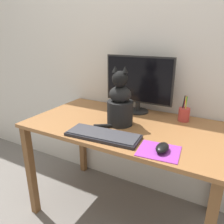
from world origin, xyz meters
name	(u,v)px	position (x,y,z in m)	size (l,w,h in m)	color
ground_plane	(123,212)	(0.00, 0.00, 0.00)	(12.00, 12.00, 0.00)	slate
wall_back	(148,45)	(0.00, 0.39, 1.25)	(7.00, 0.04, 2.50)	beige
desk	(124,137)	(0.00, 0.00, 0.65)	(1.29, 0.72, 0.75)	brown
monitor	(139,83)	(-0.02, 0.26, 0.98)	(0.52, 0.17, 0.42)	black
keyboard	(103,135)	(-0.02, -0.24, 0.77)	(0.45, 0.20, 0.02)	black
mousepad_right	(159,151)	(0.32, -0.25, 0.76)	(0.23, 0.20, 0.00)	purple
computer_mouse_right	(162,148)	(0.33, -0.25, 0.78)	(0.06, 0.11, 0.04)	black
cat	(120,104)	(-0.02, -0.03, 0.90)	(0.23, 0.25, 0.39)	black
pen_cup	(184,114)	(0.34, 0.24, 0.80)	(0.08, 0.08, 0.18)	#B23833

